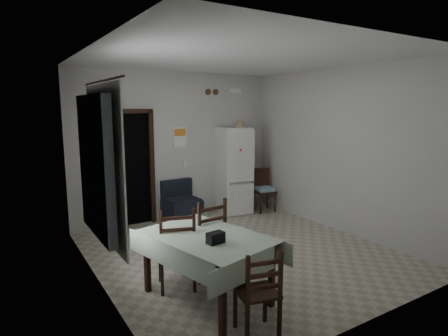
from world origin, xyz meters
name	(u,v)px	position (x,y,z in m)	size (l,w,h in m)	color
ground	(241,252)	(0.00, 0.00, 0.00)	(4.50, 4.50, 0.00)	#A7A089
ceiling	(243,58)	(0.00, 0.00, 2.90)	(4.20, 4.50, 0.02)	white
wall_back	(177,146)	(0.00, 2.25, 1.45)	(4.20, 0.02, 2.90)	beige
wall_front	(373,186)	(0.00, -2.25, 1.45)	(4.20, 0.02, 2.90)	beige
wall_left	(96,172)	(-2.10, 0.00, 1.45)	(0.02, 4.50, 2.90)	beige
wall_right	(339,151)	(2.10, 0.00, 1.45)	(0.02, 4.50, 2.90)	beige
doorway	(123,168)	(-1.05, 2.45, 1.06)	(1.06, 0.52, 2.22)	black
window_recess	(95,166)	(-2.15, -0.20, 1.55)	(0.10, 1.20, 1.60)	silver
curtain	(105,166)	(-2.04, -0.20, 1.55)	(0.02, 1.45, 1.85)	silver
curtain_rod	(102,81)	(-2.03, -0.20, 2.50)	(0.02, 0.02, 1.60)	black
calendar	(180,137)	(0.05, 2.24, 1.62)	(0.28, 0.02, 0.40)	white
calendar_image	(180,132)	(0.05, 2.23, 1.72)	(0.24, 0.01, 0.14)	orange
light_switch	(185,163)	(0.15, 2.24, 1.10)	(0.08, 0.02, 0.12)	beige
vent_left	(208,92)	(0.70, 2.23, 2.52)	(0.12, 0.12, 0.03)	brown
vent_right	(216,92)	(0.88, 2.23, 2.52)	(0.12, 0.12, 0.03)	brown
emergency_light	(235,91)	(1.35, 2.21, 2.55)	(0.25, 0.07, 0.09)	white
fridge	(234,170)	(1.13, 1.93, 0.90)	(0.59, 0.59, 1.80)	silver
tan_cone	(240,123)	(1.21, 1.84, 1.89)	(0.21, 0.21, 0.17)	tan
navy_seat	(182,202)	(-0.08, 1.93, 0.40)	(0.66, 0.63, 0.79)	black
corner_chair	(264,190)	(1.73, 1.65, 0.46)	(0.39, 0.39, 0.91)	black
dining_table	(207,267)	(-1.13, -0.95, 0.39)	(0.97, 1.48, 0.77)	#ADC0A4
black_bag	(216,238)	(-1.18, -1.22, 0.83)	(0.19, 0.11, 0.12)	black
dining_chair_far_left	(176,246)	(-1.31, -0.49, 0.52)	(0.45, 0.45, 1.05)	black
dining_chair_far_right	(204,237)	(-0.86, -0.38, 0.53)	(0.46, 0.46, 1.06)	black
dining_chair_near_head	(257,291)	(-1.06, -1.81, 0.45)	(0.38, 0.38, 0.90)	black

